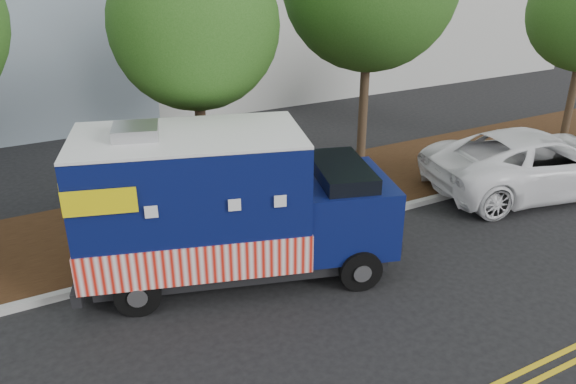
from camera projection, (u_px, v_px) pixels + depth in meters
ground at (238, 290)px, 11.44m from camera, size 120.00×120.00×0.00m
curb at (213, 256)px, 12.53m from camera, size 120.00×0.18×0.15m
mulch_strip at (182, 219)px, 14.22m from camera, size 120.00×4.00×0.15m
tree_b at (194, 25)px, 12.55m from camera, size 3.84×3.84×6.73m
sign_post at (133, 215)px, 11.89m from camera, size 0.06×0.06×2.40m
food_truck at (221, 209)px, 11.36m from camera, size 6.81×4.11×3.39m
white_car at (537, 162)px, 15.71m from camera, size 6.79×4.20×1.76m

